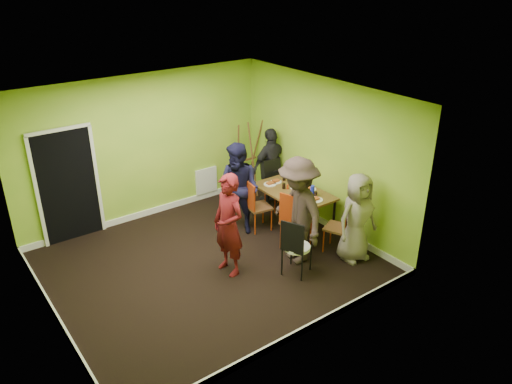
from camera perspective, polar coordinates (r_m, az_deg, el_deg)
ground at (r=8.48m, az=-5.34°, el=-8.16°), size 5.00×5.00×0.00m
room_walls at (r=8.00m, az=-5.93°, el=-2.14°), size 5.04×4.54×2.82m
dining_table at (r=9.26m, az=4.31°, el=-0.15°), size 0.90×1.50×0.75m
chair_left_far at (r=9.19m, az=-0.09°, el=-1.29°), size 0.47×0.47×0.98m
chair_left_near at (r=8.57m, az=4.35°, el=-2.99°), size 0.57×0.57×1.09m
chair_back_end at (r=10.08m, az=1.85°, el=2.13°), size 0.42×0.49×1.00m
chair_front_end at (r=8.63m, az=9.79°, el=-3.63°), size 0.52×0.52×0.96m
chair_bentwood at (r=7.91m, az=4.51°, el=-6.05°), size 0.52×0.51×1.00m
easel at (r=10.65m, az=-0.88°, el=3.93°), size 0.64×0.60×1.61m
plate_near_left at (r=9.47m, az=1.61°, el=0.90°), size 0.24×0.24×0.01m
plate_near_right at (r=8.84m, az=5.32°, el=-1.05°), size 0.24×0.24×0.01m
plate_far_back at (r=9.58m, az=2.30°, el=1.18°), size 0.22×0.22×0.01m
plate_far_front at (r=8.91m, az=6.81°, el=-0.89°), size 0.27×0.27×0.01m
plate_wall_back at (r=9.53m, az=4.90°, el=0.98°), size 0.25×0.25×0.01m
plate_wall_front at (r=9.32m, az=6.16°, el=0.34°), size 0.24×0.24×0.01m
thermos at (r=9.28m, az=4.17°, el=1.02°), size 0.07×0.07×0.22m
blue_bottle at (r=9.07m, az=6.46°, el=0.20°), size 0.08×0.08×0.18m
orange_bottle at (r=9.28m, az=3.63°, el=0.60°), size 0.04×0.04×0.09m
glass_mid at (r=9.29m, az=3.20°, el=0.69°), size 0.06×0.06×0.10m
glass_back at (r=9.64m, az=3.22°, el=1.60°), size 0.06×0.06×0.10m
glass_front at (r=9.04m, az=6.83°, el=-0.24°), size 0.06×0.06×0.09m
cup_a at (r=8.92m, az=4.24°, el=-0.50°), size 0.11×0.11×0.09m
cup_b at (r=9.34m, az=4.44°, el=0.73°), size 0.09×0.09×0.08m
person_standing at (r=7.84m, az=-3.14°, el=-3.80°), size 0.47×0.66×1.70m
person_left_far at (r=9.04m, az=-1.97°, el=0.36°), size 0.92×1.01×1.71m
person_left_near at (r=8.13m, az=4.80°, el=-2.17°), size 0.84×1.27×1.84m
person_back_end at (r=10.20m, az=1.77°, el=2.99°), size 0.95×0.41×1.60m
person_front_end at (r=8.38m, az=11.45°, el=-2.88°), size 0.79×0.54×1.54m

